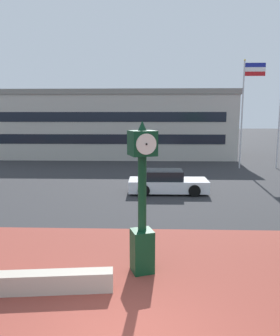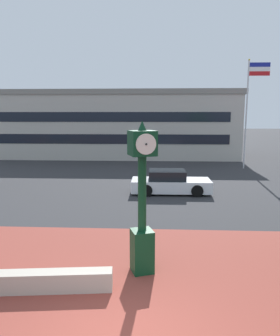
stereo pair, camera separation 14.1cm
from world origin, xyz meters
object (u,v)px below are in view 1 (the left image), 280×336
Objects in this scene: street_clock at (142,203)px; flagpole_primary at (245,104)px; civic_building at (114,124)px; car_street_mid at (167,183)px.

street_clock is 19.63m from flagpole_primary.
civic_building reaches higher than street_clock.
car_street_mid is 0.18× the size of civic_building.
flagpole_primary is at bearing -37.50° from civic_building.
street_clock is at bearing -7.68° from car_street_mid.
flagpole_primary reaches higher than car_street_mid.
street_clock is 0.17× the size of civic_building.
flagpole_primary is 14.53m from civic_building.
street_clock is at bearing -81.87° from civic_building.
civic_building is at bearing 79.03° from street_clock.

